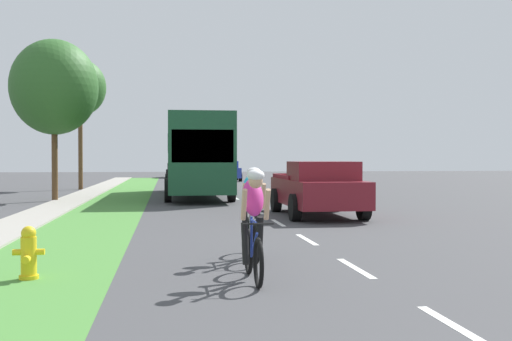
# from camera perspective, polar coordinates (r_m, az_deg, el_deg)

# --- Properties ---
(ground_plane) EXTENTS (120.00, 120.00, 0.00)m
(ground_plane) POSITION_cam_1_polar(r_m,az_deg,el_deg) (21.55, -0.19, -3.50)
(ground_plane) COLOR #424244
(grass_verge) EXTENTS (2.38, 70.00, 0.01)m
(grass_verge) POSITION_cam_1_polar(r_m,az_deg,el_deg) (21.44, -13.30, -3.54)
(grass_verge) COLOR #478438
(grass_verge) RESTS_ON ground_plane
(sidewalk_concrete) EXTENTS (1.41, 70.00, 0.10)m
(sidewalk_concrete) POSITION_cam_1_polar(r_m,az_deg,el_deg) (21.70, -18.31, -3.51)
(sidewalk_concrete) COLOR #9E998E
(sidewalk_concrete) RESTS_ON ground_plane
(lane_markings_center) EXTENTS (0.12, 54.30, 0.01)m
(lane_markings_center) POSITION_cam_1_polar(r_m,az_deg,el_deg) (25.51, -1.41, -2.77)
(lane_markings_center) COLOR white
(lane_markings_center) RESTS_ON ground_plane
(fire_hydrant_yellow) EXTENTS (0.44, 0.38, 0.76)m
(fire_hydrant_yellow) POSITION_cam_1_polar(r_m,az_deg,el_deg) (9.61, -19.96, -7.09)
(fire_hydrant_yellow) COLOR yellow
(fire_hydrant_yellow) RESTS_ON ground_plane
(cyclist_lead) EXTENTS (0.42, 1.72, 1.58)m
(cyclist_lead) POSITION_cam_1_polar(r_m,az_deg,el_deg) (8.83, -0.24, -4.87)
(cyclist_lead) COLOR black
(cyclist_lead) RESTS_ON ground_plane
(cyclist_trailing) EXTENTS (0.42, 1.72, 1.58)m
(cyclist_trailing) POSITION_cam_1_polar(r_m,az_deg,el_deg) (10.74, -0.37, -3.80)
(cyclist_trailing) COLOR black
(cyclist_trailing) RESTS_ON ground_plane
(pickup_maroon) EXTENTS (2.22, 5.10, 1.64)m
(pickup_maroon) POSITION_cam_1_polar(r_m,az_deg,el_deg) (18.87, 5.63, -1.64)
(pickup_maroon) COLOR maroon
(pickup_maroon) RESTS_ON ground_plane
(bus_dark_green) EXTENTS (2.78, 11.60, 3.48)m
(bus_dark_green) POSITION_cam_1_polar(r_m,az_deg,el_deg) (28.60, -5.50, 1.60)
(bus_dark_green) COLOR #194C2D
(bus_dark_green) RESTS_ON ground_plane
(sedan_blue) EXTENTS (1.98, 4.30, 1.52)m
(sedan_blue) POSITION_cam_1_polar(r_m,az_deg,el_deg) (48.07, -2.65, -0.04)
(sedan_blue) COLOR #23389E
(sedan_blue) RESTS_ON ground_plane
(suv_black) EXTENTS (2.15, 4.70, 1.79)m
(suv_black) POSITION_cam_1_polar(r_m,az_deg,el_deg) (56.97, -7.10, 0.31)
(suv_black) COLOR black
(suv_black) RESTS_ON ground_plane
(street_tree_near) EXTENTS (3.49, 3.49, 6.53)m
(street_tree_near) POSITION_cam_1_polar(r_m,az_deg,el_deg) (26.76, -17.86, 7.20)
(street_tree_near) COLOR brown
(street_tree_near) RESTS_ON ground_plane
(street_tree_far) EXTENTS (2.83, 2.83, 7.22)m
(street_tree_far) POSITION_cam_1_polar(r_m,az_deg,el_deg) (36.34, -15.69, 7.23)
(street_tree_far) COLOR brown
(street_tree_far) RESTS_ON ground_plane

